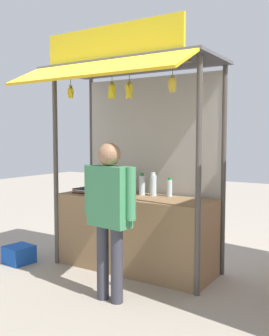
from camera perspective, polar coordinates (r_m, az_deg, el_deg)
name	(u,v)px	position (r m, az deg, el deg)	size (l,w,h in m)	color
ground_plane	(134,269)	(5.01, 0.00, -14.51)	(20.00, 20.00, 0.00)	#9E9384
stall_counter	(134,233)	(4.89, 0.00, -9.45)	(1.96, 0.67, 0.91)	olive
stall_structure	(138,132)	(4.81, 0.53, 5.34)	(2.16, 1.47, 2.84)	#4C4742
water_bottle_rear_center	(153,185)	(4.85, 2.75, -2.46)	(0.08, 0.08, 0.29)	silver
water_bottle_far_right	(102,181)	(5.22, -4.75, -1.95)	(0.08, 0.08, 0.30)	silver
water_bottle_left	(142,185)	(4.89, 1.11, -2.47)	(0.08, 0.08, 0.28)	silver
water_bottle_mid_right	(125,182)	(5.09, -1.33, -2.12)	(0.08, 0.08, 0.29)	silver
water_bottle_center	(170,188)	(4.79, 5.14, -2.88)	(0.07, 0.07, 0.24)	silver
magazine_stack_front_left	(106,194)	(4.72, -4.22, -3.78)	(0.22, 0.29, 0.09)	yellow
magazine_stack_front_right	(85,190)	(5.16, -7.26, -3.26)	(0.26, 0.27, 0.06)	purple
banana_bunch_inner_right	(112,91)	(4.42, -3.30, 11.14)	(0.10, 0.10, 0.31)	#332D23
banana_bunch_leftmost	(71,93)	(4.80, -9.30, 10.78)	(0.09, 0.09, 0.27)	#332D23
banana_bunch_inner_left	(129,91)	(4.29, -0.78, 11.19)	(0.11, 0.11, 0.32)	#332D23
banana_bunch_rightmost	(172,85)	(4.03, 5.57, 11.99)	(0.10, 0.10, 0.28)	#332D23
vendor_person	(109,207)	(3.87, -3.68, -5.66)	(0.60, 0.25, 1.58)	#383842
plastic_crate	(19,254)	(5.41, -16.51, -12.00)	(0.32, 0.32, 0.23)	#194CB2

